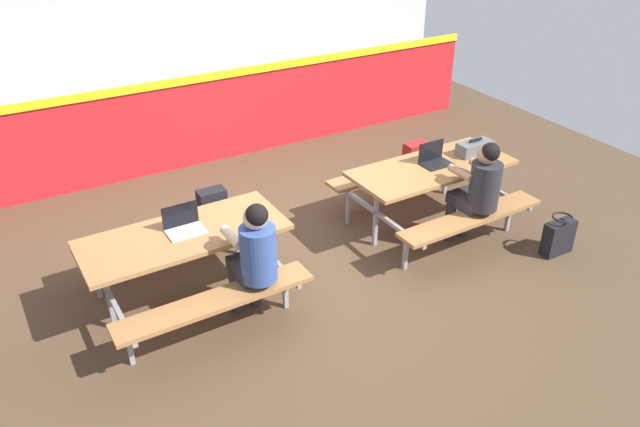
{
  "coord_description": "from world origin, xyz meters",
  "views": [
    {
      "loc": [
        -2.59,
        -4.68,
        3.53
      ],
      "look_at": [
        0.0,
        -0.18,
        0.55
      ],
      "focal_mm": 34.93,
      "sensor_mm": 36.0,
      "label": 1
    }
  ],
  "objects_px": {
    "laptop_dark": "(434,159)",
    "toolbox_grey": "(475,148)",
    "picnic_table_right": "(431,180)",
    "backpack_dark": "(415,159)",
    "tote_bag_bright": "(558,237)",
    "student_nearer": "(254,254)",
    "satchel_spare": "(213,208)",
    "laptop_silver": "(184,226)",
    "student_further": "(478,187)",
    "picnic_table_left": "(185,249)"
  },
  "relations": [
    {
      "from": "laptop_dark",
      "to": "toolbox_grey",
      "type": "height_order",
      "value": "laptop_dark"
    },
    {
      "from": "laptop_dark",
      "to": "picnic_table_right",
      "type": "bearing_deg",
      "value": -145.48
    },
    {
      "from": "backpack_dark",
      "to": "tote_bag_bright",
      "type": "distance_m",
      "value": 2.18
    },
    {
      "from": "student_nearer",
      "to": "toolbox_grey",
      "type": "distance_m",
      "value": 2.92
    },
    {
      "from": "picnic_table_right",
      "to": "toolbox_grey",
      "type": "bearing_deg",
      "value": 1.35
    },
    {
      "from": "satchel_spare",
      "to": "toolbox_grey",
      "type": "bearing_deg",
      "value": -24.39
    },
    {
      "from": "toolbox_grey",
      "to": "laptop_dark",
      "type": "bearing_deg",
      "value": 177.29
    },
    {
      "from": "laptop_silver",
      "to": "satchel_spare",
      "type": "height_order",
      "value": "laptop_silver"
    },
    {
      "from": "laptop_silver",
      "to": "picnic_table_right",
      "type": "bearing_deg",
      "value": -0.98
    },
    {
      "from": "student_further",
      "to": "toolbox_grey",
      "type": "height_order",
      "value": "student_further"
    },
    {
      "from": "laptop_silver",
      "to": "tote_bag_bright",
      "type": "bearing_deg",
      "value": -17.67
    },
    {
      "from": "laptop_dark",
      "to": "satchel_spare",
      "type": "height_order",
      "value": "laptop_dark"
    },
    {
      "from": "picnic_table_left",
      "to": "picnic_table_right",
      "type": "xyz_separation_m",
      "value": [
        2.69,
        -0.01,
        0.0
      ]
    },
    {
      "from": "backpack_dark",
      "to": "student_nearer",
      "type": "bearing_deg",
      "value": -150.89
    },
    {
      "from": "laptop_dark",
      "to": "tote_bag_bright",
      "type": "distance_m",
      "value": 1.47
    },
    {
      "from": "backpack_dark",
      "to": "student_further",
      "type": "bearing_deg",
      "value": -107.84
    },
    {
      "from": "satchel_spare",
      "to": "backpack_dark",
      "type": "bearing_deg",
      "value": -1.88
    },
    {
      "from": "student_nearer",
      "to": "toolbox_grey",
      "type": "xyz_separation_m",
      "value": [
        2.86,
        0.55,
        0.1
      ]
    },
    {
      "from": "student_nearer",
      "to": "satchel_spare",
      "type": "relative_size",
      "value": 2.74
    },
    {
      "from": "laptop_silver",
      "to": "laptop_dark",
      "type": "distance_m",
      "value": 2.73
    },
    {
      "from": "picnic_table_left",
      "to": "student_nearer",
      "type": "xyz_separation_m",
      "value": [
        0.41,
        -0.55,
        0.13
      ]
    },
    {
      "from": "student_nearer",
      "to": "backpack_dark",
      "type": "height_order",
      "value": "student_nearer"
    },
    {
      "from": "tote_bag_bright",
      "to": "student_further",
      "type": "bearing_deg",
      "value": 143.19
    },
    {
      "from": "toolbox_grey",
      "to": "backpack_dark",
      "type": "bearing_deg",
      "value": 85.43
    },
    {
      "from": "tote_bag_bright",
      "to": "laptop_dark",
      "type": "bearing_deg",
      "value": 124.81
    },
    {
      "from": "toolbox_grey",
      "to": "satchel_spare",
      "type": "height_order",
      "value": "toolbox_grey"
    },
    {
      "from": "laptop_silver",
      "to": "laptop_dark",
      "type": "height_order",
      "value": "same"
    },
    {
      "from": "student_nearer",
      "to": "tote_bag_bright",
      "type": "distance_m",
      "value": 3.19
    },
    {
      "from": "tote_bag_bright",
      "to": "picnic_table_right",
      "type": "bearing_deg",
      "value": 127.71
    },
    {
      "from": "picnic_table_left",
      "to": "student_further",
      "type": "xyz_separation_m",
      "value": [
        2.83,
        -0.56,
        0.13
      ]
    },
    {
      "from": "laptop_silver",
      "to": "backpack_dark",
      "type": "relative_size",
      "value": 0.74
    },
    {
      "from": "laptop_silver",
      "to": "satchel_spare",
      "type": "xyz_separation_m",
      "value": [
        0.66,
        1.15,
        -0.57
      ]
    },
    {
      "from": "toolbox_grey",
      "to": "tote_bag_bright",
      "type": "relative_size",
      "value": 0.93
    },
    {
      "from": "student_further",
      "to": "laptop_dark",
      "type": "distance_m",
      "value": 0.6
    },
    {
      "from": "student_further",
      "to": "toolbox_grey",
      "type": "distance_m",
      "value": 0.73
    },
    {
      "from": "backpack_dark",
      "to": "tote_bag_bright",
      "type": "height_order",
      "value": "backpack_dark"
    },
    {
      "from": "picnic_table_right",
      "to": "student_nearer",
      "type": "xyz_separation_m",
      "value": [
        -2.28,
        -0.54,
        0.13
      ]
    },
    {
      "from": "student_further",
      "to": "toolbox_grey",
      "type": "bearing_deg",
      "value": 51.8
    },
    {
      "from": "laptop_dark",
      "to": "backpack_dark",
      "type": "height_order",
      "value": "laptop_dark"
    },
    {
      "from": "backpack_dark",
      "to": "tote_bag_bright",
      "type": "bearing_deg",
      "value": -85.92
    },
    {
      "from": "picnic_table_right",
      "to": "toolbox_grey",
      "type": "height_order",
      "value": "toolbox_grey"
    },
    {
      "from": "laptop_dark",
      "to": "satchel_spare",
      "type": "relative_size",
      "value": 0.74
    },
    {
      "from": "student_further",
      "to": "backpack_dark",
      "type": "height_order",
      "value": "student_further"
    },
    {
      "from": "laptop_silver",
      "to": "toolbox_grey",
      "type": "relative_size",
      "value": 0.81
    },
    {
      "from": "laptop_dark",
      "to": "backpack_dark",
      "type": "xyz_separation_m",
      "value": [
        0.62,
        1.07,
        -0.57
      ]
    },
    {
      "from": "toolbox_grey",
      "to": "picnic_table_left",
      "type": "bearing_deg",
      "value": -179.9
    },
    {
      "from": "picnic_table_right",
      "to": "backpack_dark",
      "type": "bearing_deg",
      "value": 58.69
    },
    {
      "from": "laptop_dark",
      "to": "laptop_silver",
      "type": "bearing_deg",
      "value": 179.85
    },
    {
      "from": "backpack_dark",
      "to": "laptop_silver",
      "type": "bearing_deg",
      "value": -162.43
    },
    {
      "from": "picnic_table_right",
      "to": "tote_bag_bright",
      "type": "relative_size",
      "value": 4.13
    }
  ]
}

